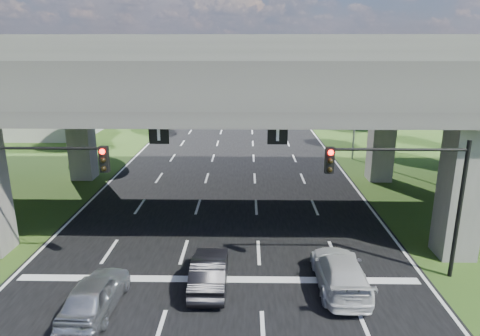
{
  "coord_description": "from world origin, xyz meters",
  "views": [
    {
      "loc": [
        1.23,
        -12.63,
        9.54
      ],
      "look_at": [
        0.85,
        9.48,
        3.25
      ],
      "focal_mm": 32.0,
      "sensor_mm": 36.0,
      "label": 1
    }
  ],
  "objects_px": {
    "streetlight_beyond": "(321,78)",
    "car_dark": "(209,271)",
    "signal_left": "(27,182)",
    "signal_right": "(410,184)",
    "streetlight_far": "(352,92)",
    "car_silver": "(95,294)",
    "car_white": "(340,272)"
  },
  "relations": [
    {
      "from": "streetlight_beyond",
      "to": "car_dark",
      "type": "bearing_deg",
      "value": -105.69
    },
    {
      "from": "signal_left",
      "to": "car_dark",
      "type": "height_order",
      "value": "signal_left"
    },
    {
      "from": "signal_left",
      "to": "car_dark",
      "type": "xyz_separation_m",
      "value": [
        7.53,
        -0.94,
        -3.49
      ]
    },
    {
      "from": "signal_right",
      "to": "streetlight_far",
      "type": "relative_size",
      "value": 0.6
    },
    {
      "from": "signal_right",
      "to": "signal_left",
      "type": "bearing_deg",
      "value": 180.0
    },
    {
      "from": "streetlight_far",
      "to": "car_silver",
      "type": "bearing_deg",
      "value": -122.44
    },
    {
      "from": "signal_right",
      "to": "car_dark",
      "type": "height_order",
      "value": "signal_right"
    },
    {
      "from": "signal_left",
      "to": "car_white",
      "type": "relative_size",
      "value": 1.26
    },
    {
      "from": "signal_left",
      "to": "car_white",
      "type": "height_order",
      "value": "signal_left"
    },
    {
      "from": "signal_right",
      "to": "car_silver",
      "type": "relative_size",
      "value": 1.47
    },
    {
      "from": "streetlight_beyond",
      "to": "signal_left",
      "type": "bearing_deg",
      "value": -116.43
    },
    {
      "from": "signal_right",
      "to": "car_silver",
      "type": "bearing_deg",
      "value": -167.41
    },
    {
      "from": "signal_right",
      "to": "signal_left",
      "type": "distance_m",
      "value": 15.65
    },
    {
      "from": "signal_right",
      "to": "car_white",
      "type": "relative_size",
      "value": 1.26
    },
    {
      "from": "car_dark",
      "to": "car_silver",
      "type": "bearing_deg",
      "value": 22.96
    },
    {
      "from": "signal_right",
      "to": "streetlight_beyond",
      "type": "xyz_separation_m",
      "value": [
        2.27,
        36.06,
        1.66
      ]
    },
    {
      "from": "streetlight_beyond",
      "to": "car_white",
      "type": "xyz_separation_m",
      "value": [
        -5.06,
        -37.0,
        -5.13
      ]
    },
    {
      "from": "car_dark",
      "to": "signal_left",
      "type": "bearing_deg",
      "value": -7.73
    },
    {
      "from": "streetlight_far",
      "to": "car_white",
      "type": "distance_m",
      "value": 22.2
    },
    {
      "from": "car_dark",
      "to": "streetlight_beyond",
      "type": "bearing_deg",
      "value": -106.28
    },
    {
      "from": "signal_right",
      "to": "streetlight_far",
      "type": "xyz_separation_m",
      "value": [
        2.27,
        20.06,
        1.66
      ]
    },
    {
      "from": "signal_left",
      "to": "streetlight_beyond",
      "type": "height_order",
      "value": "streetlight_beyond"
    },
    {
      "from": "signal_right",
      "to": "car_white",
      "type": "distance_m",
      "value": 4.55
    },
    {
      "from": "signal_right",
      "to": "car_white",
      "type": "height_order",
      "value": "signal_right"
    },
    {
      "from": "car_white",
      "to": "signal_right",
      "type": "bearing_deg",
      "value": -160.92
    },
    {
      "from": "streetlight_far",
      "to": "signal_right",
      "type": "bearing_deg",
      "value": -96.47
    },
    {
      "from": "streetlight_far",
      "to": "streetlight_beyond",
      "type": "relative_size",
      "value": 1.0
    },
    {
      "from": "signal_right",
      "to": "signal_left",
      "type": "height_order",
      "value": "same"
    },
    {
      "from": "car_silver",
      "to": "streetlight_beyond",
      "type": "bearing_deg",
      "value": -107.83
    },
    {
      "from": "car_dark",
      "to": "car_white",
      "type": "distance_m",
      "value": 5.33
    },
    {
      "from": "car_silver",
      "to": "car_white",
      "type": "xyz_separation_m",
      "value": [
        9.42,
        1.78,
        -0.0
      ]
    },
    {
      "from": "car_dark",
      "to": "car_white",
      "type": "bearing_deg",
      "value": 179.41
    }
  ]
}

